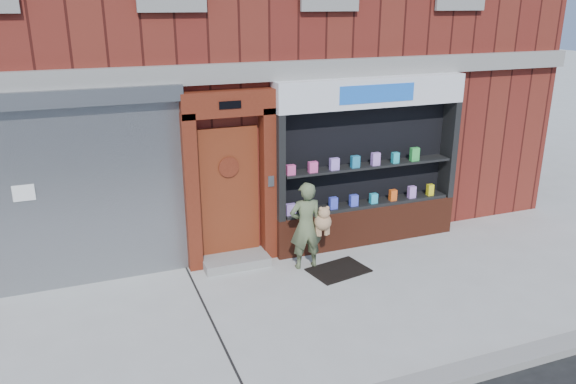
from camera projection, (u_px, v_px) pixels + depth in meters
ground at (318, 305)px, 8.19m from camera, size 80.00×80.00×0.00m
building at (208, 11)px, 12.19m from camera, size 12.00×8.16×8.00m
shutter_bay at (82, 178)px, 8.31m from camera, size 3.10×0.30×3.04m
red_door_bay at (230, 180)px, 9.10m from camera, size 1.52×0.58×2.90m
pharmacy_bay at (367, 170)px, 9.94m from camera, size 3.50×0.41×3.00m
woman at (308, 225)px, 9.13m from camera, size 0.72×0.41×1.48m
doormat at (338, 270)px, 9.22m from camera, size 1.03×0.81×0.02m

